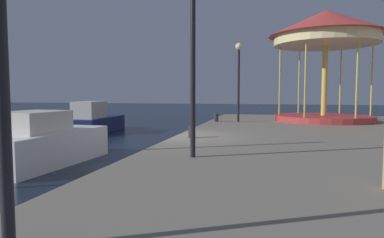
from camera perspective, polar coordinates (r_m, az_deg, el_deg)
ground_plane at (r=12.05m, az=-2.73°, el=-6.57°), size 120.00×120.00×0.00m
quay_dock at (r=11.86m, az=26.79°, el=-5.25°), size 12.11×24.97×0.80m
motorboat_white at (r=11.98m, az=-23.89°, el=-3.75°), size 2.39×4.55×1.72m
motorboat_navy at (r=20.72m, az=-15.97°, el=-0.29°), size 2.11×4.89×1.81m
carousel at (r=19.63m, az=21.44°, el=12.49°), size 5.88×5.88×5.79m
lamp_post_mid_promenade at (r=7.95m, az=0.15°, el=14.29°), size 0.36×0.36×4.16m
lamp_post_far_end at (r=17.74m, az=7.81°, el=8.50°), size 0.36×0.36×4.03m
bollard_south at (r=17.86m, az=4.05°, el=0.23°), size 0.24×0.24×0.40m
bollard_center at (r=11.34m, az=-0.03°, el=-2.14°), size 0.24×0.24×0.40m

